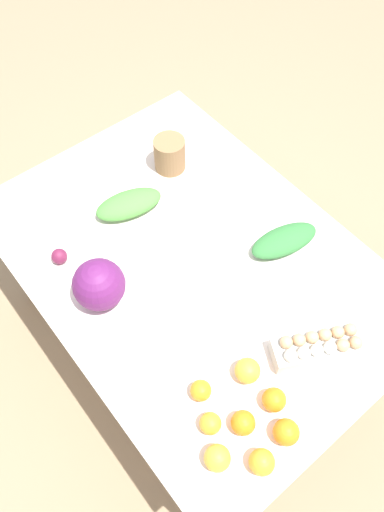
{
  "coord_description": "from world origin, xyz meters",
  "views": [
    {
      "loc": [
        0.74,
        -0.6,
        2.22
      ],
      "look_at": [
        0.0,
        0.0,
        0.75
      ],
      "focal_mm": 35.0,
      "sensor_mm": 36.0,
      "label": 1
    }
  ],
  "objects_px": {
    "cabbage_purple": "(99,285)",
    "orange_6": "(274,400)",
    "paper_bag": "(170,154)",
    "orange_5": "(262,462)",
    "orange_7": "(217,458)",
    "orange_1": "(243,423)",
    "greens_bunch_dandelion": "(284,240)",
    "orange_4": "(286,432)",
    "orange_0": "(201,390)",
    "beet_root": "(59,256)",
    "greens_bunch_scallion": "(129,204)",
    "orange_3": "(247,371)",
    "egg_carton": "(319,346)",
    "orange_2": "(210,423)"
  },
  "relations": [
    {
      "from": "cabbage_purple",
      "to": "orange_6",
      "type": "height_order",
      "value": "cabbage_purple"
    },
    {
      "from": "paper_bag",
      "to": "orange_5",
      "type": "distance_m",
      "value": 1.16
    },
    {
      "from": "cabbage_purple",
      "to": "orange_7",
      "type": "xyz_separation_m",
      "value": [
        0.64,
        -0.04,
        -0.05
      ]
    },
    {
      "from": "orange_1",
      "to": "orange_6",
      "type": "distance_m",
      "value": 0.12
    },
    {
      "from": "greens_bunch_dandelion",
      "to": "orange_4",
      "type": "height_order",
      "value": "orange_4"
    },
    {
      "from": "orange_6",
      "to": "orange_1",
      "type": "bearing_deg",
      "value": -94.0
    },
    {
      "from": "cabbage_purple",
      "to": "orange_0",
      "type": "height_order",
      "value": "cabbage_purple"
    },
    {
      "from": "greens_bunch_dandelion",
      "to": "orange_6",
      "type": "distance_m",
      "value": 0.58
    },
    {
      "from": "orange_0",
      "to": "orange_1",
      "type": "relative_size",
      "value": 0.9
    },
    {
      "from": "beet_root",
      "to": "orange_5",
      "type": "height_order",
      "value": "orange_5"
    },
    {
      "from": "cabbage_purple",
      "to": "greens_bunch_scallion",
      "type": "relative_size",
      "value": 0.68
    },
    {
      "from": "greens_bunch_dandelion",
      "to": "orange_4",
      "type": "relative_size",
      "value": 3.39
    },
    {
      "from": "beet_root",
      "to": "cabbage_purple",
      "type": "bearing_deg",
      "value": 8.91
    },
    {
      "from": "orange_0",
      "to": "orange_3",
      "type": "height_order",
      "value": "orange_3"
    },
    {
      "from": "egg_carton",
      "to": "orange_3",
      "type": "distance_m",
      "value": 0.24
    },
    {
      "from": "orange_2",
      "to": "orange_4",
      "type": "bearing_deg",
      "value": 44.15
    },
    {
      "from": "orange_2",
      "to": "orange_4",
      "type": "xyz_separation_m",
      "value": [
        0.15,
        0.15,
        0.01
      ]
    },
    {
      "from": "orange_3",
      "to": "orange_6",
      "type": "xyz_separation_m",
      "value": [
        0.11,
        0.0,
        -0.0
      ]
    },
    {
      "from": "greens_bunch_dandelion",
      "to": "beet_root",
      "type": "xyz_separation_m",
      "value": [
        -0.45,
        -0.66,
        -0.0
      ]
    },
    {
      "from": "greens_bunch_dandelion",
      "to": "paper_bag",
      "type": "bearing_deg",
      "value": -171.8
    },
    {
      "from": "greens_bunch_dandelion",
      "to": "orange_3",
      "type": "xyz_separation_m",
      "value": [
        0.27,
        -0.43,
        0.01
      ]
    },
    {
      "from": "orange_2",
      "to": "orange_6",
      "type": "xyz_separation_m",
      "value": [
        0.07,
        0.19,
        0.0
      ]
    },
    {
      "from": "orange_4",
      "to": "orange_5",
      "type": "distance_m",
      "value": 0.11
    },
    {
      "from": "egg_carton",
      "to": "beet_root",
      "type": "xyz_separation_m",
      "value": [
        -0.81,
        -0.45,
        -0.02
      ]
    },
    {
      "from": "egg_carton",
      "to": "orange_7",
      "type": "bearing_deg",
      "value": -146.55
    },
    {
      "from": "greens_bunch_scallion",
      "to": "orange_2",
      "type": "relative_size",
      "value": 3.92
    },
    {
      "from": "beet_root",
      "to": "orange_1",
      "type": "bearing_deg",
      "value": 7.82
    },
    {
      "from": "cabbage_purple",
      "to": "orange_6",
      "type": "relative_size",
      "value": 2.4
    },
    {
      "from": "orange_1",
      "to": "orange_2",
      "type": "xyz_separation_m",
      "value": [
        -0.06,
        -0.07,
        -0.0
      ]
    },
    {
      "from": "greens_bunch_dandelion",
      "to": "orange_1",
      "type": "bearing_deg",
      "value": -54.99
    },
    {
      "from": "paper_bag",
      "to": "beet_root",
      "type": "relative_size",
      "value": 2.45
    },
    {
      "from": "orange_1",
      "to": "paper_bag",
      "type": "bearing_deg",
      "value": 153.86
    },
    {
      "from": "cabbage_purple",
      "to": "beet_root",
      "type": "relative_size",
      "value": 3.1
    },
    {
      "from": "greens_bunch_dandelion",
      "to": "orange_1",
      "type": "height_order",
      "value": "orange_1"
    },
    {
      "from": "orange_2",
      "to": "orange_4",
      "type": "distance_m",
      "value": 0.22
    },
    {
      "from": "orange_5",
      "to": "cabbage_purple",
      "type": "bearing_deg",
      "value": -176.15
    },
    {
      "from": "paper_bag",
      "to": "greens_bunch_dandelion",
      "type": "height_order",
      "value": "paper_bag"
    },
    {
      "from": "greens_bunch_dandelion",
      "to": "orange_1",
      "type": "distance_m",
      "value": 0.66
    },
    {
      "from": "greens_bunch_scallion",
      "to": "egg_carton",
      "type": "bearing_deg",
      "value": 8.96
    },
    {
      "from": "orange_1",
      "to": "orange_6",
      "type": "xyz_separation_m",
      "value": [
        0.01,
        0.12,
        0.0
      ]
    },
    {
      "from": "orange_7",
      "to": "paper_bag",
      "type": "bearing_deg",
      "value": 148.99
    },
    {
      "from": "orange_2",
      "to": "orange_4",
      "type": "height_order",
      "value": "orange_4"
    },
    {
      "from": "beet_root",
      "to": "orange_6",
      "type": "distance_m",
      "value": 0.87
    },
    {
      "from": "beet_root",
      "to": "orange_6",
      "type": "xyz_separation_m",
      "value": [
        0.84,
        0.23,
        0.01
      ]
    },
    {
      "from": "orange_4",
      "to": "orange_2",
      "type": "bearing_deg",
      "value": -135.85
    },
    {
      "from": "orange_0",
      "to": "orange_3",
      "type": "xyz_separation_m",
      "value": [
        0.04,
        0.15,
        0.01
      ]
    },
    {
      "from": "cabbage_purple",
      "to": "orange_2",
      "type": "xyz_separation_m",
      "value": [
        0.55,
        0.01,
        -0.05
      ]
    },
    {
      "from": "greens_bunch_dandelion",
      "to": "orange_2",
      "type": "xyz_separation_m",
      "value": [
        0.32,
        -0.62,
        0.0
      ]
    },
    {
      "from": "orange_1",
      "to": "orange_6",
      "type": "bearing_deg",
      "value": 86.0
    },
    {
      "from": "beet_root",
      "to": "orange_2",
      "type": "xyz_separation_m",
      "value": [
        0.77,
        0.04,
        0.0
      ]
    }
  ]
}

